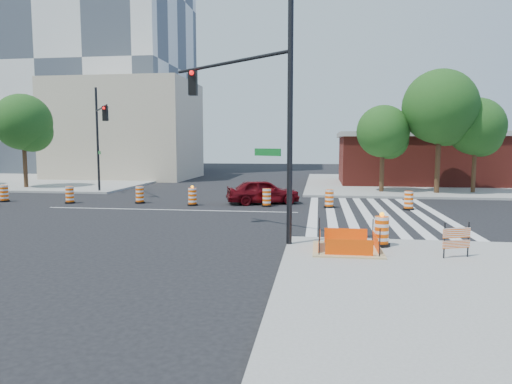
% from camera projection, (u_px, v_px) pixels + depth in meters
% --- Properties ---
extents(ground, '(120.00, 120.00, 0.00)m').
position_uv_depth(ground, '(169.00, 210.00, 24.84)').
color(ground, black).
rests_on(ground, ground).
extents(sidewalk_ne, '(22.00, 22.00, 0.15)m').
position_uv_depth(sidewalk_ne, '(433.00, 184.00, 40.12)').
color(sidewalk_ne, gray).
rests_on(sidewalk_ne, ground).
extents(sidewalk_nw, '(22.00, 22.00, 0.15)m').
position_uv_depth(sidewalk_nw, '(53.00, 180.00, 45.02)').
color(sidewalk_nw, gray).
rests_on(sidewalk_nw, ground).
extents(crosswalk_east, '(6.75, 13.50, 0.01)m').
position_uv_depth(crosswalk_east, '(375.00, 214.00, 23.35)').
color(crosswalk_east, silver).
rests_on(crosswalk_east, ground).
extents(lane_centerline, '(14.00, 0.12, 0.01)m').
position_uv_depth(lane_centerline, '(169.00, 210.00, 24.84)').
color(lane_centerline, silver).
rests_on(lane_centerline, ground).
extents(excavation_pit, '(2.20, 2.20, 0.90)m').
position_uv_depth(excavation_pit, '(347.00, 248.00, 14.73)').
color(excavation_pit, tan).
rests_on(excavation_pit, ground).
extents(brick_storefront, '(16.50, 8.50, 4.60)m').
position_uv_depth(brick_storefront, '(434.00, 158.00, 39.88)').
color(brick_storefront, maroon).
rests_on(brick_storefront, ground).
extents(beige_midrise, '(14.00, 10.00, 10.00)m').
position_uv_depth(beige_midrise, '(126.00, 130.00, 47.63)').
color(beige_midrise, '#BEAE91').
rests_on(beige_midrise, ground).
extents(red_coupe, '(4.71, 3.08, 1.49)m').
position_uv_depth(red_coupe, '(263.00, 191.00, 27.33)').
color(red_coupe, '#54070D').
rests_on(red_coupe, ground).
extents(signal_pole_se, '(5.11, 3.95, 8.36)m').
position_uv_depth(signal_pole_se, '(253.00, 101.00, 16.41)').
color(signal_pole_se, black).
rests_on(signal_pole_se, ground).
extents(signal_pole_nw, '(3.21, 4.83, 7.51)m').
position_uv_depth(signal_pole_nw, '(100.00, 129.00, 31.90)').
color(signal_pole_nw, black).
rests_on(signal_pole_nw, ground).
extents(pit_drum, '(0.59, 0.59, 1.16)m').
position_uv_depth(pit_drum, '(382.00, 232.00, 15.29)').
color(pit_drum, black).
rests_on(pit_drum, ground).
extents(barricade, '(0.88, 0.36, 1.08)m').
position_uv_depth(barricade, '(457.00, 238.00, 13.74)').
color(barricade, '#FD5605').
rests_on(barricade, ground).
extents(tree_north_b, '(4.42, 4.42, 7.51)m').
position_uv_depth(tree_north_b, '(24.00, 125.00, 36.00)').
color(tree_north_b, '#382314').
rests_on(tree_north_b, ground).
extents(tree_north_c, '(3.74, 3.74, 6.35)m').
position_uv_depth(tree_north_c, '(383.00, 134.00, 32.67)').
color(tree_north_c, '#382314').
rests_on(tree_north_c, ground).
extents(tree_north_d, '(5.14, 5.14, 8.73)m').
position_uv_depth(tree_north_d, '(440.00, 111.00, 31.66)').
color(tree_north_d, '#382314').
rests_on(tree_north_d, ground).
extents(tree_north_e, '(4.01, 4.01, 6.81)m').
position_uv_depth(tree_north_e, '(476.00, 130.00, 32.02)').
color(tree_north_e, '#382314').
rests_on(tree_north_e, ground).
extents(median_drum_0, '(0.60, 0.60, 1.02)m').
position_uv_depth(median_drum_0, '(4.00, 194.00, 28.32)').
color(median_drum_0, black).
rests_on(median_drum_0, ground).
extents(median_drum_1, '(0.60, 0.60, 1.02)m').
position_uv_depth(median_drum_1, '(70.00, 195.00, 27.54)').
color(median_drum_1, black).
rests_on(median_drum_1, ground).
extents(median_drum_2, '(0.60, 0.60, 1.02)m').
position_uv_depth(median_drum_2, '(140.00, 195.00, 27.58)').
color(median_drum_2, black).
rests_on(median_drum_2, ground).
extents(median_drum_3, '(0.60, 0.60, 1.18)m').
position_uv_depth(median_drum_3, '(192.00, 197.00, 26.54)').
color(median_drum_3, black).
rests_on(median_drum_3, ground).
extents(median_drum_4, '(0.60, 0.60, 1.02)m').
position_uv_depth(median_drum_4, '(267.00, 198.00, 26.12)').
color(median_drum_4, black).
rests_on(median_drum_4, ground).
extents(median_drum_5, '(0.60, 0.60, 1.02)m').
position_uv_depth(median_drum_5, '(329.00, 199.00, 25.61)').
color(median_drum_5, black).
rests_on(median_drum_5, ground).
extents(median_drum_6, '(0.60, 0.60, 1.02)m').
position_uv_depth(median_drum_6, '(409.00, 201.00, 24.81)').
color(median_drum_6, black).
rests_on(median_drum_6, ground).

